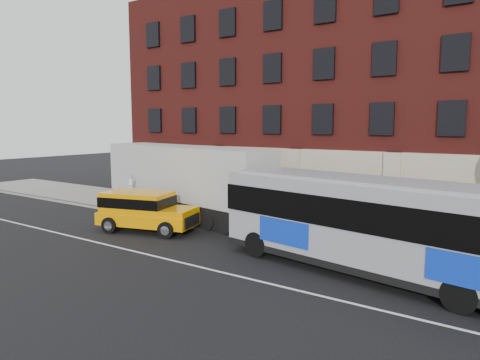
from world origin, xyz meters
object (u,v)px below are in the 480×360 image
Objects in this scene: city_bus at (384,225)px; yellow_suv at (143,209)px; sign_pole at (132,191)px; shipping_container at (185,182)px.

yellow_suv is at bearing 179.76° from city_bus.
shipping_container is at bearing 20.94° from sign_pole.
sign_pole is at bearing 170.59° from city_bus.
yellow_suv is at bearing -81.23° from shipping_container.
sign_pole is 4.77m from yellow_suv.
sign_pole is 16.87m from city_bus.
sign_pole reaches higher than yellow_suv.
sign_pole is 3.61m from shipping_container.
city_bus reaches higher than sign_pole.
shipping_container is (3.30, 1.26, 0.70)m from sign_pole.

